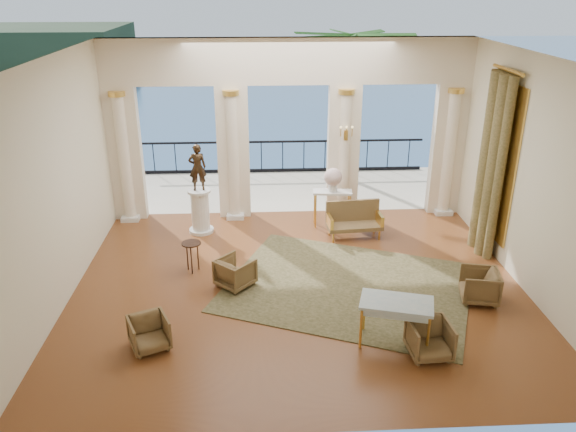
{
  "coord_description": "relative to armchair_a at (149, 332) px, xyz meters",
  "views": [
    {
      "loc": [
        -0.73,
        -9.91,
        5.74
      ],
      "look_at": [
        -0.18,
        0.6,
        1.3
      ],
      "focal_mm": 35.0,
      "sensor_mm": 36.0,
      "label": 1
    }
  ],
  "objects": [
    {
      "name": "wall_sconce",
      "position": [
        4.05,
        5.42,
        1.91
      ],
      "size": [
        0.3,
        0.11,
        0.33
      ],
      "color": "gold",
      "rests_on": "arcade"
    },
    {
      "name": "game_table",
      "position": [
        4.14,
        -0.09,
        0.42
      ],
      "size": [
        1.33,
        0.96,
        0.82
      ],
      "rotation": [
        0.0,
        0.0,
        -0.28
      ],
      "color": "#98B4BE",
      "rests_on": "ground"
    },
    {
      "name": "headland",
      "position": [
        -27.35,
        71.91,
        -3.32
      ],
      "size": [
        22.0,
        18.0,
        6.0
      ],
      "primitive_type": "cube",
      "color": "black",
      "rests_on": "sea"
    },
    {
      "name": "window_frame",
      "position": [
        7.12,
        3.41,
        1.78
      ],
      "size": [
        0.04,
        1.6,
        3.4
      ],
      "primitive_type": "cube",
      "color": "gold",
      "rests_on": "room_walls"
    },
    {
      "name": "pedestal",
      "position": [
        0.44,
        4.72,
        0.21
      ],
      "size": [
        0.6,
        0.6,
        1.1
      ],
      "color": "silver",
      "rests_on": "ground"
    },
    {
      "name": "statue",
      "position": [
        0.44,
        4.72,
        1.35
      ],
      "size": [
        0.45,
        0.34,
        1.13
      ],
      "primitive_type": "imported",
      "rotation": [
        0.0,
        0.0,
        3.32
      ],
      "color": "#312315",
      "rests_on": "pedestal"
    },
    {
      "name": "curtain",
      "position": [
        6.93,
        3.41,
        1.7
      ],
      "size": [
        0.33,
        1.4,
        4.09
      ],
      "color": "#4F4A25",
      "rests_on": "ground"
    },
    {
      "name": "sea",
      "position": [
        2.65,
        61.91,
        -6.32
      ],
      "size": [
        160.0,
        160.0,
        0.0
      ],
      "primitive_type": "plane",
      "color": "#225080",
      "rests_on": "ground"
    },
    {
      "name": "balustrade",
      "position": [
        2.65,
        9.31,
        0.09
      ],
      "size": [
        9.0,
        0.06,
        1.03
      ],
      "color": "black",
      "rests_on": "terrace"
    },
    {
      "name": "armchair_a",
      "position": [
        0.0,
        0.0,
        0.0
      ],
      "size": [
        0.8,
        0.78,
        0.63
      ],
      "primitive_type": "imported",
      "rotation": [
        0.0,
        0.0,
        0.42
      ],
      "color": "#46341D",
      "rests_on": "ground"
    },
    {
      "name": "floor",
      "position": [
        2.65,
        1.91,
        -0.32
      ],
      "size": [
        9.0,
        9.0,
        0.0
      ],
      "primitive_type": "plane",
      "color": "#482412",
      "rests_on": "ground"
    },
    {
      "name": "settee",
      "position": [
        4.14,
        4.28,
        0.11
      ],
      "size": [
        1.35,
        0.67,
        0.87
      ],
      "rotation": [
        0.0,
        0.0,
        0.09
      ],
      "color": "#46341D",
      "rests_on": "ground"
    },
    {
      "name": "room_walls",
      "position": [
        2.65,
        0.8,
        2.56
      ],
      "size": [
        9.0,
        9.0,
        9.0
      ],
      "color": "white",
      "rests_on": "ground"
    },
    {
      "name": "arcade",
      "position": [
        2.65,
        5.74,
        2.27
      ],
      "size": [
        9.0,
        0.56,
        4.5
      ],
      "color": "#F7E4C8",
      "rests_on": "ground"
    },
    {
      "name": "side_table",
      "position": [
        0.44,
        2.69,
        0.25
      ],
      "size": [
        0.41,
        0.41,
        0.66
      ],
      "color": "black",
      "rests_on": "ground"
    },
    {
      "name": "armchair_c",
      "position": [
        6.08,
        1.2,
        0.03
      ],
      "size": [
        0.76,
        0.8,
        0.7
      ],
      "primitive_type": "imported",
      "rotation": [
        0.0,
        0.0,
        -1.77
      ],
      "color": "#46341D",
      "rests_on": "ground"
    },
    {
      "name": "urn",
      "position": [
        3.7,
        4.96,
        0.93
      ],
      "size": [
        0.44,
        0.44,
        0.59
      ],
      "color": "silver",
      "rests_on": "console_table"
    },
    {
      "name": "armchair_d",
      "position": [
        1.37,
        2.01,
        0.02
      ],
      "size": [
        0.89,
        0.89,
        0.67
      ],
      "primitive_type": "imported",
      "rotation": [
        0.0,
        0.0,
        2.4
      ],
      "color": "#46341D",
      "rests_on": "ground"
    },
    {
      "name": "armchair_b",
      "position": [
        4.63,
        -0.45,
        0.03
      ],
      "size": [
        0.7,
        0.66,
        0.68
      ],
      "primitive_type": "imported",
      "rotation": [
        0.0,
        0.0,
        0.07
      ],
      "color": "#46341D",
      "rests_on": "ground"
    },
    {
      "name": "console_table",
      "position": [
        3.7,
        4.96,
        0.44
      ],
      "size": [
        0.99,
        0.47,
        0.91
      ],
      "rotation": [
        0.0,
        0.0,
        -0.1
      ],
      "color": "silver",
      "rests_on": "ground"
    },
    {
      "name": "terrace",
      "position": [
        2.65,
        7.71,
        -0.37
      ],
      "size": [
        10.0,
        3.6,
        0.1
      ],
      "primitive_type": "cube",
      "color": "beige",
      "rests_on": "ground"
    },
    {
      "name": "palm_tree",
      "position": [
        4.65,
        8.51,
        3.77
      ],
      "size": [
        2.0,
        2.0,
        4.5
      ],
      "color": "#4C3823",
      "rests_on": "terrace"
    },
    {
      "name": "rug",
      "position": [
        3.63,
        1.84,
        -0.31
      ],
      "size": [
        5.75,
        5.18,
        0.02
      ],
      "primitive_type": "cube",
      "rotation": [
        0.0,
        0.0,
        -0.39
      ],
      "color": "#313519",
      "rests_on": "ground"
    }
  ]
}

